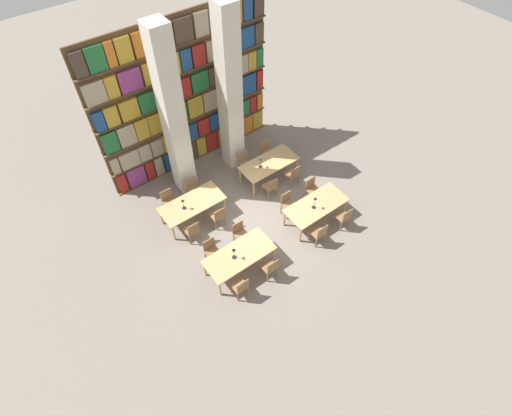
{
  "coord_description": "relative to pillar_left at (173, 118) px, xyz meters",
  "views": [
    {
      "loc": [
        -4.92,
        -6.74,
        10.71
      ],
      "look_at": [
        0.0,
        -0.12,
        0.67
      ],
      "focal_mm": 28.0,
      "sensor_mm": 36.0,
      "label": 1
    }
  ],
  "objects": [
    {
      "name": "chair_14",
      "position": [
        3.12,
        -2.26,
        -2.51
      ],
      "size": [
        0.42,
        0.4,
        0.9
      ],
      "color": "olive",
      "rests_on": "ground_plane"
    },
    {
      "name": "chair_6",
      "position": [
        3.21,
        -4.73,
        -2.51
      ],
      "size": [
        0.42,
        0.4,
        0.9
      ],
      "color": "olive",
      "rests_on": "ground_plane"
    },
    {
      "name": "chair_15",
      "position": [
        3.12,
        -0.72,
        -2.51
      ],
      "size": [
        0.42,
        0.4,
        0.9
      ],
      "rotation": [
        0.0,
        0.0,
        3.14
      ],
      "color": "olive",
      "rests_on": "ground_plane"
    },
    {
      "name": "reading_table_0",
      "position": [
        -0.45,
        -4.02,
        -2.33
      ],
      "size": [
        2.12,
        0.98,
        0.75
      ],
      "color": "tan",
      "rests_on": "ground_plane"
    },
    {
      "name": "reading_table_2",
      "position": [
        -0.55,
        -1.48,
        -2.33
      ],
      "size": [
        2.12,
        0.98,
        0.75
      ],
      "color": "tan",
      "rests_on": "ground_plane"
    },
    {
      "name": "chair_0",
      "position": [
        -0.95,
        -4.79,
        -2.51
      ],
      "size": [
        0.42,
        0.4,
        0.9
      ],
      "color": "olive",
      "rests_on": "ground_plane"
    },
    {
      "name": "ground_plane",
      "position": [
        1.05,
        -2.72,
        -3.0
      ],
      "size": [
        40.0,
        40.0,
        0.0
      ],
      "primitive_type": "plane",
      "color": "gray"
    },
    {
      "name": "chair_3",
      "position": [
        0.12,
        -3.25,
        -2.51
      ],
      "size": [
        0.42,
        0.4,
        0.9
      ],
      "rotation": [
        0.0,
        0.0,
        3.14
      ],
      "color": "olive",
      "rests_on": "ground_plane"
    },
    {
      "name": "desk_lamp_1",
      "position": [
        2.53,
        -4.0,
        -1.92
      ],
      "size": [
        0.14,
        0.14,
        0.49
      ],
      "color": "#232328",
      "rests_on": "reading_table_1"
    },
    {
      "name": "chair_5",
      "position": [
        2.12,
        -3.19,
        -2.51
      ],
      "size": [
        0.42,
        0.4,
        0.9
      ],
      "rotation": [
        0.0,
        0.0,
        3.14
      ],
      "color": "olive",
      "rests_on": "ground_plane"
    },
    {
      "name": "reading_table_1",
      "position": [
        2.67,
        -3.96,
        -2.33
      ],
      "size": [
        2.12,
        0.98,
        0.75
      ],
      "color": "tan",
      "rests_on": "ground_plane"
    },
    {
      "name": "pillar_center",
      "position": [
        2.1,
        0.0,
        0.0
      ],
      "size": [
        0.62,
        0.62,
        6.0
      ],
      "color": "silver",
      "rests_on": "ground_plane"
    },
    {
      "name": "chair_8",
      "position": [
        -1.03,
        -2.25,
        -2.51
      ],
      "size": [
        0.42,
        0.4,
        0.9
      ],
      "color": "olive",
      "rests_on": "ground_plane"
    },
    {
      "name": "bookshelf_bank",
      "position": [
        1.06,
        1.09,
        -0.34
      ],
      "size": [
        6.47,
        0.35,
        5.5
      ],
      "color": "brown",
      "rests_on": "ground_plane"
    },
    {
      "name": "chair_9",
      "position": [
        -1.03,
        -0.71,
        -2.51
      ],
      "size": [
        0.42,
        0.4,
        0.9
      ],
      "rotation": [
        0.0,
        0.0,
        3.14
      ],
      "color": "olive",
      "rests_on": "ground_plane"
    },
    {
      "name": "chair_11",
      "position": [
        -0.05,
        -0.71,
        -2.51
      ],
      "size": [
        0.42,
        0.4,
        0.9
      ],
      "rotation": [
        0.0,
        0.0,
        3.14
      ],
      "color": "olive",
      "rests_on": "ground_plane"
    },
    {
      "name": "desk_lamp_3",
      "position": [
        2.27,
        -1.47,
        -1.98
      ],
      "size": [
        0.14,
        0.14,
        0.41
      ],
      "color": "#232328",
      "rests_on": "reading_table_3"
    },
    {
      "name": "pillar_left",
      "position": [
        0.0,
        0.0,
        0.0
      ],
      "size": [
        0.62,
        0.62,
        6.0
      ],
      "color": "silver",
      "rests_on": "ground_plane"
    },
    {
      "name": "chair_4",
      "position": [
        2.12,
        -4.73,
        -2.51
      ],
      "size": [
        0.42,
        0.4,
        0.9
      ],
      "color": "olive",
      "rests_on": "ground_plane"
    },
    {
      "name": "desk_lamp_0",
      "position": [
        -0.62,
        -4.02,
        -1.95
      ],
      "size": [
        0.14,
        0.14,
        0.45
      ],
      "color": "#232328",
      "rests_on": "reading_table_0"
    },
    {
      "name": "reading_table_3",
      "position": [
        2.63,
        -1.49,
        -2.33
      ],
      "size": [
        2.12,
        0.98,
        0.75
      ],
      "color": "tan",
      "rests_on": "ground_plane"
    },
    {
      "name": "chair_12",
      "position": [
        2.12,
        -2.26,
        -2.51
      ],
      "size": [
        0.42,
        0.4,
        0.9
      ],
      "color": "olive",
      "rests_on": "ground_plane"
    },
    {
      "name": "desk_lamp_2",
      "position": [
        -0.86,
        -1.52,
        -1.97
      ],
      "size": [
        0.14,
        0.14,
        0.43
      ],
      "color": "#232328",
      "rests_on": "reading_table_2"
    },
    {
      "name": "chair_10",
      "position": [
        -0.05,
        -2.25,
        -2.51
      ],
      "size": [
        0.42,
        0.4,
        0.9
      ],
      "color": "olive",
      "rests_on": "ground_plane"
    },
    {
      "name": "chair_1",
      "position": [
        -0.95,
        -3.25,
        -2.51
      ],
      "size": [
        0.42,
        0.4,
        0.9
      ],
      "rotation": [
        0.0,
        0.0,
        3.14
      ],
      "color": "olive",
      "rests_on": "ground_plane"
    },
    {
      "name": "chair_13",
      "position": [
        2.12,
        -0.72,
        -2.51
      ],
      "size": [
        0.42,
        0.4,
        0.9
      ],
      "rotation": [
        0.0,
        0.0,
        3.14
      ],
      "color": "olive",
      "rests_on": "ground_plane"
    },
    {
      "name": "chair_7",
      "position": [
        3.21,
        -3.19,
        -2.51
      ],
      "size": [
        0.42,
        0.4,
        0.9
      ],
      "rotation": [
        0.0,
        0.0,
        3.14
      ],
      "color": "olive",
      "rests_on": "ground_plane"
    },
    {
      "name": "chair_2",
      "position": [
        0.12,
        -4.79,
        -2.51
      ],
      "size": [
        0.42,
        0.4,
        0.9
      ],
      "color": "olive",
      "rests_on": "ground_plane"
    }
  ]
}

